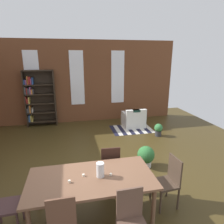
# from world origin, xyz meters

# --- Properties ---
(ground_plane) EXTENTS (10.72, 10.72, 0.00)m
(ground_plane) POSITION_xyz_m (0.00, 0.00, 0.00)
(ground_plane) COLOR #403316
(back_wall_brick) EXTENTS (8.26, 0.12, 3.33)m
(back_wall_brick) POSITION_xyz_m (0.00, 4.18, 1.66)
(back_wall_brick) COLOR brown
(back_wall_brick) RESTS_ON ground
(window_pane_0) EXTENTS (0.55, 0.02, 2.16)m
(window_pane_0) POSITION_xyz_m (-1.69, 4.11, 1.83)
(window_pane_0) COLOR white
(window_pane_1) EXTENTS (0.55, 0.02, 2.16)m
(window_pane_1) POSITION_xyz_m (0.00, 4.11, 1.83)
(window_pane_1) COLOR white
(window_pane_2) EXTENTS (0.55, 0.02, 2.16)m
(window_pane_2) POSITION_xyz_m (1.69, 4.11, 1.83)
(window_pane_2) COLOR white
(dining_table) EXTENTS (2.06, 1.03, 0.77)m
(dining_table) POSITION_xyz_m (-0.04, -1.20, 0.70)
(dining_table) COLOR brown
(dining_table) RESTS_ON ground
(vase_on_table) EXTENTS (0.13, 0.13, 0.24)m
(vase_on_table) POSITION_xyz_m (0.10, -1.20, 0.90)
(vase_on_table) COLOR silver
(vase_on_table) RESTS_ON dining_table
(tealight_candle_0) EXTENTS (0.04, 0.04, 0.04)m
(tealight_candle_0) POSITION_xyz_m (-0.17, -1.14, 0.79)
(tealight_candle_0) COLOR silver
(tealight_candle_0) RESTS_ON dining_table
(tealight_candle_1) EXTENTS (0.04, 0.04, 0.04)m
(tealight_candle_1) POSITION_xyz_m (0.27, -1.22, 0.79)
(tealight_candle_1) COLOR silver
(tealight_candle_1) RESTS_ON dining_table
(tealight_candle_2) EXTENTS (0.04, 0.04, 0.04)m
(tealight_candle_2) POSITION_xyz_m (-0.40, -1.27, 0.79)
(tealight_candle_2) COLOR silver
(tealight_candle_2) RESTS_ON dining_table
(dining_chair_far_right) EXTENTS (0.42, 0.42, 0.95)m
(dining_chair_far_right) POSITION_xyz_m (0.42, -0.46, 0.51)
(dining_chair_far_right) COLOR #351F18
(dining_chair_far_right) RESTS_ON ground
(dining_chair_head_right) EXTENTS (0.43, 0.43, 0.95)m
(dining_chair_head_right) POSITION_xyz_m (1.36, -1.19, 0.51)
(dining_chair_head_right) COLOR #443427
(dining_chair_head_right) RESTS_ON ground
(dining_chair_near_right) EXTENTS (0.41, 0.41, 0.95)m
(dining_chair_near_right) POSITION_xyz_m (0.42, -1.94, 0.51)
(dining_chair_near_right) COLOR brown
(dining_chair_near_right) RESTS_ON ground
(dining_chair_head_left) EXTENTS (0.41, 0.41, 0.95)m
(dining_chair_head_left) POSITION_xyz_m (-1.45, -1.20, 0.51)
(dining_chair_head_left) COLOR #493030
(dining_chair_head_left) RESTS_ON ground
(bookshelf_tall) EXTENTS (1.14, 0.32, 2.19)m
(bookshelf_tall) POSITION_xyz_m (-1.54, 3.93, 1.13)
(bookshelf_tall) COLOR #2D2319
(bookshelf_tall) RESTS_ON ground
(armchair_white) EXTENTS (0.80, 0.81, 0.75)m
(armchair_white) POSITION_xyz_m (2.09, 3.04, 0.28)
(armchair_white) COLOR white
(armchair_white) RESTS_ON ground
(potted_plant_by_shelf) EXTENTS (0.43, 0.43, 0.53)m
(potted_plant_by_shelf) POSITION_xyz_m (1.46, 0.14, 0.29)
(potted_plant_by_shelf) COLOR silver
(potted_plant_by_shelf) RESTS_ON ground
(potted_plant_corner) EXTENTS (0.28, 0.28, 0.44)m
(potted_plant_corner) POSITION_xyz_m (2.62, 1.91, 0.24)
(potted_plant_corner) COLOR #333338
(potted_plant_corner) RESTS_ON ground
(striped_rug) EXTENTS (1.54, 1.09, 0.01)m
(striped_rug) POSITION_xyz_m (1.91, 2.73, 0.00)
(striped_rug) COLOR #1E1E33
(striped_rug) RESTS_ON ground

